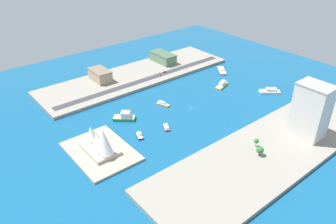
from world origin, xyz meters
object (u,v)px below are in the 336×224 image
Objects in this scene: patrol_launch_navy at (140,136)px; traffic_light_waterfront at (160,74)px; barge_flat_brown at (222,70)px; hotel_broad_white at (311,111)px; tugboat_red at (166,127)px; ferry_yellow_fast at (222,85)px; opera_landmark at (100,142)px; ferry_white_commuter at (270,91)px; apartment_midrise_tan at (100,75)px; ferry_green_doubledeck at (124,117)px; terminal_long_green at (163,57)px; sedan_silver at (161,75)px; pickup_red at (165,72)px; water_taxi_orange at (163,104)px.

traffic_light_waterfront reaches higher than patrol_launch_navy.
hotel_broad_white is (-147.67, 54.16, 26.13)m from barge_flat_brown.
tugboat_red is 0.58× the size of ferry_yellow_fast.
hotel_broad_white is at bearing -121.87° from opera_landmark.
ferry_yellow_fast is at bearing 33.23° from ferry_white_commuter.
tugboat_red is 135.33m from ferry_white_commuter.
apartment_midrise_tan is at bearing 64.25° from barge_flat_brown.
ferry_green_doubledeck reaches higher than barge_flat_brown.
tugboat_red is 125.67m from apartment_midrise_tan.
barge_flat_brown is at bearing -66.68° from tugboat_red.
ferry_yellow_fast is 141.61m from apartment_midrise_tan.
patrol_launch_navy is 33.42m from ferry_green_doubledeck.
terminal_long_green reaches higher than traffic_light_waterfront.
hotel_broad_white is at bearing 169.77° from ferry_yellow_fast.
patrol_launch_navy is 0.33× the size of terminal_long_green.
tugboat_red is 2.48× the size of sedan_silver.
traffic_light_waterfront is (28.23, 77.77, 6.43)m from barge_flat_brown.
opera_landmark reaches higher than traffic_light_waterfront.
ferry_green_doubledeck is at bearing -52.85° from opera_landmark.
traffic_light_waterfront is (-7.61, 13.77, 3.47)m from pickup_red.
terminal_long_green is at bearing -90.24° from apartment_midrise_tan.
apartment_midrise_tan is 0.62× the size of hotel_broad_white.
hotel_broad_white is (-213.00, 10.80, 17.98)m from terminal_long_green.
pickup_red is 166.26m from opera_landmark.
apartment_midrise_tan is at bearing 43.11° from ferry_white_commuter.
ferry_white_commuter is at bearing -164.37° from terminal_long_green.
opera_landmark is (-86.54, 129.34, 6.81)m from sedan_silver.
sedan_silver is at bearing 32.98° from ferry_yellow_fast.
hotel_broad_white is at bearing -154.54° from water_taxi_orange.
terminal_long_green is 5.71× the size of traffic_light_waterfront.
apartment_midrise_tan reaches higher than tugboat_red.
tugboat_red is at bearing -99.22° from patrol_launch_navy.
ferry_white_commuter is at bearing -34.85° from hotel_broad_white.
sedan_silver is (31.37, 73.63, 3.00)m from barge_flat_brown.
ferry_white_commuter reaches higher than water_taxi_orange.
ferry_yellow_fast is (-8.10, -80.42, 0.76)m from water_taxi_orange.
pickup_red is (35.84, 64.00, 2.96)m from barge_flat_brown.
apartment_midrise_tan is (121.02, -28.85, 8.56)m from patrol_launch_navy.
patrol_launch_navy is 0.54× the size of ferry_white_commuter.
ferry_yellow_fast is at bearing -95.75° from water_taxi_orange.
barge_flat_brown is 0.54× the size of hotel_broad_white.
ferry_yellow_fast is 0.75× the size of apartment_midrise_tan.
ferry_green_doubledeck is (32.93, -5.39, 1.85)m from patrol_launch_navy.
ferry_yellow_fast is 97.19m from terminal_long_green.
apartment_midrise_tan reaches higher than terminal_long_green.
terminal_long_green is 45.78m from sedan_silver.
pickup_red is 16.11m from traffic_light_waterfront.
water_taxi_orange is 1.20× the size of tugboat_red.
sedan_silver reaches higher than pickup_red.
opera_landmark is (4.48, 64.62, 9.77)m from tugboat_red.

